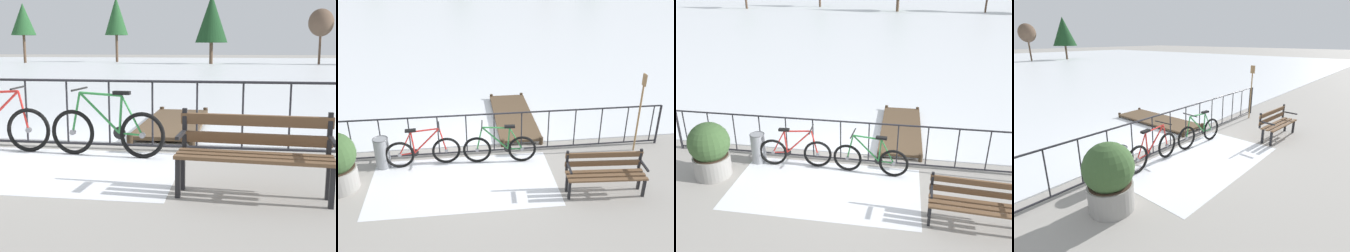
% 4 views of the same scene
% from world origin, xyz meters
% --- Properties ---
extents(ground_plane, '(160.00, 160.00, 0.00)m').
position_xyz_m(ground_plane, '(0.00, 0.00, 0.00)').
color(ground_plane, '#9E9991').
extents(frozen_pond, '(80.00, 56.00, 0.03)m').
position_xyz_m(frozen_pond, '(0.00, 28.40, 0.01)').
color(frozen_pond, white).
rests_on(frozen_pond, ground).
extents(snow_patch, '(3.98, 2.14, 0.01)m').
position_xyz_m(snow_patch, '(-0.46, -1.20, 0.00)').
color(snow_patch, white).
rests_on(snow_patch, ground).
extents(railing_fence, '(9.06, 0.06, 1.07)m').
position_xyz_m(railing_fence, '(0.00, 0.00, 0.56)').
color(railing_fence, '#232328').
rests_on(railing_fence, ground).
extents(bicycle_near_railing, '(1.71, 0.52, 0.97)m').
position_xyz_m(bicycle_near_railing, '(0.42, -0.44, 0.37)').
color(bicycle_near_railing, black).
rests_on(bicycle_near_railing, ground).
extents(bicycle_second, '(1.71, 0.52, 0.97)m').
position_xyz_m(bicycle_second, '(-1.34, -0.37, 0.37)').
color(bicycle_second, black).
rests_on(bicycle_second, ground).
extents(park_bench, '(1.63, 0.59, 0.89)m').
position_xyz_m(park_bench, '(2.41, -1.88, 0.51)').
color(park_bench, brown).
rests_on(park_bench, ground).
extents(trash_bin, '(0.35, 0.35, 0.73)m').
position_xyz_m(trash_bin, '(-2.26, -0.32, 0.37)').
color(trash_bin, gray).
rests_on(trash_bin, ground).
extents(oar_upright, '(0.04, 0.16, 1.98)m').
position_xyz_m(oar_upright, '(3.79, -0.29, 1.14)').
color(oar_upright, '#937047').
rests_on(oar_upright, ground).
extents(wooden_dock, '(1.10, 3.30, 0.20)m').
position_xyz_m(wooden_dock, '(1.07, 1.90, 0.12)').
color(wooden_dock, brown).
rests_on(wooden_dock, ground).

